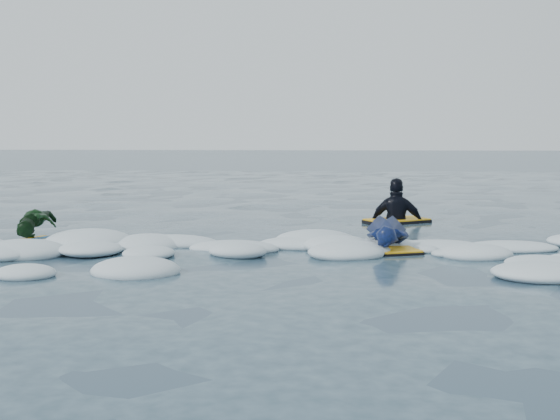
{
  "coord_description": "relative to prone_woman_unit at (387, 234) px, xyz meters",
  "views": [
    {
      "loc": [
        1.65,
        -7.68,
        1.52
      ],
      "look_at": [
        0.99,
        1.6,
        0.51
      ],
      "focal_mm": 45.0,
      "sensor_mm": 36.0,
      "label": 1
    }
  ],
  "objects": [
    {
      "name": "prone_child_unit",
      "position": [
        -4.9,
        0.27,
        0.03
      ],
      "size": [
        0.77,
        1.28,
        0.46
      ],
      "rotation": [
        0.0,
        0.0,
        1.09
      ],
      "color": "black",
      "rests_on": "ground"
    },
    {
      "name": "prone_woman_unit",
      "position": [
        0.0,
        0.0,
        0.0
      ],
      "size": [
        0.86,
        1.61,
        0.4
      ],
      "rotation": [
        0.0,
        0.0,
        1.9
      ],
      "color": "black",
      "rests_on": "ground"
    },
    {
      "name": "foam_band",
      "position": [
        -2.41,
        -0.58,
        -0.2
      ],
      "size": [
        12.0,
        3.1,
        0.3
      ],
      "primitive_type": null,
      "color": "silver",
      "rests_on": "ground"
    },
    {
      "name": "ground",
      "position": [
        -2.41,
        -1.61,
        -0.2
      ],
      "size": [
        120.0,
        120.0,
        0.0
      ],
      "primitive_type": "plane",
      "color": "#18313A",
      "rests_on": "ground"
    },
    {
      "name": "waiting_rider_unit",
      "position": [
        0.39,
        2.72,
        -0.23
      ],
      "size": [
        1.24,
        1.09,
        1.63
      ],
      "rotation": [
        0.0,
        0.0,
        0.57
      ],
      "color": "black",
      "rests_on": "ground"
    }
  ]
}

